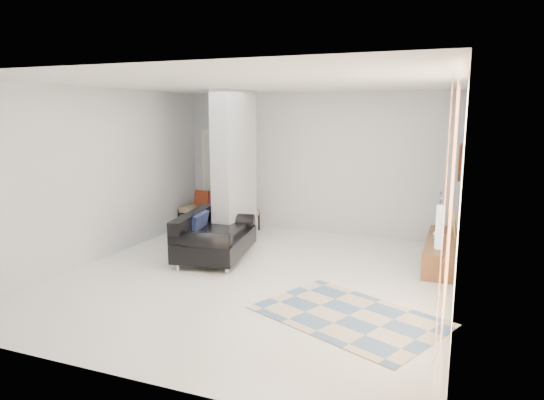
% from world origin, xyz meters
% --- Properties ---
extents(floor, '(6.00, 6.00, 0.00)m').
position_xyz_m(floor, '(0.00, 0.00, 0.00)').
color(floor, white).
rests_on(floor, ground).
extents(ceiling, '(6.00, 6.00, 0.00)m').
position_xyz_m(ceiling, '(0.00, 0.00, 2.80)').
color(ceiling, white).
rests_on(ceiling, wall_back).
extents(wall_back, '(6.00, 0.00, 6.00)m').
position_xyz_m(wall_back, '(0.00, 3.00, 1.40)').
color(wall_back, silver).
rests_on(wall_back, ground).
extents(wall_front, '(6.00, 0.00, 6.00)m').
position_xyz_m(wall_front, '(0.00, -3.00, 1.40)').
color(wall_front, silver).
rests_on(wall_front, ground).
extents(wall_left, '(0.00, 6.00, 6.00)m').
position_xyz_m(wall_left, '(-2.75, 0.00, 1.40)').
color(wall_left, silver).
rests_on(wall_left, ground).
extents(wall_right, '(0.00, 6.00, 6.00)m').
position_xyz_m(wall_right, '(2.75, 0.00, 1.40)').
color(wall_right, silver).
rests_on(wall_right, ground).
extents(partition_column, '(0.35, 1.20, 2.80)m').
position_xyz_m(partition_column, '(-1.10, 1.60, 1.40)').
color(partition_column, '#A6ABAD').
rests_on(partition_column, floor).
extents(hallway_door, '(0.85, 0.06, 2.04)m').
position_xyz_m(hallway_door, '(-2.10, 2.96, 1.02)').
color(hallway_door, white).
rests_on(hallway_door, floor).
extents(curtain, '(0.00, 2.55, 2.55)m').
position_xyz_m(curtain, '(2.67, -1.15, 1.45)').
color(curtain, '#F88241').
rests_on(curtain, wall_right).
extents(wall_art, '(0.04, 0.45, 0.55)m').
position_xyz_m(wall_art, '(2.72, 1.70, 1.65)').
color(wall_art, '#351A0E').
rests_on(wall_art, wall_right).
extents(media_console, '(0.45, 2.00, 0.80)m').
position_xyz_m(media_console, '(2.52, 1.70, 0.20)').
color(media_console, brown).
rests_on(media_console, floor).
extents(loveseat, '(1.25, 1.82, 0.76)m').
position_xyz_m(loveseat, '(-1.07, 0.63, 0.35)').
color(loveseat, silver).
rests_on(loveseat, floor).
extents(daybed, '(1.67, 0.85, 0.77)m').
position_xyz_m(daybed, '(-1.92, 2.48, 0.42)').
color(daybed, black).
rests_on(daybed, floor).
extents(area_rug, '(2.52, 2.16, 0.01)m').
position_xyz_m(area_rug, '(1.60, -0.90, 0.01)').
color(area_rug, '#C6B697').
rests_on(area_rug, floor).
extents(cylinder_lamp, '(0.12, 0.12, 0.66)m').
position_xyz_m(cylinder_lamp, '(2.50, 1.12, 0.73)').
color(cylinder_lamp, white).
rests_on(cylinder_lamp, media_console).
extents(bronze_figurine, '(0.13, 0.13, 0.25)m').
position_xyz_m(bronze_figurine, '(2.47, 2.23, 0.52)').
color(bronze_figurine, black).
rests_on(bronze_figurine, media_console).
extents(vase, '(0.19, 0.19, 0.19)m').
position_xyz_m(vase, '(2.47, 1.72, 0.50)').
color(vase, white).
rests_on(vase, media_console).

